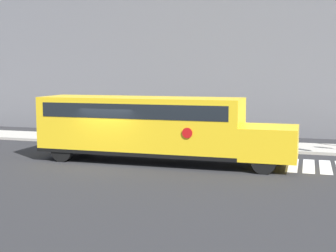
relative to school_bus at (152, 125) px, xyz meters
The scene contains 4 objects.
ground_plane 2.57m from the school_bus, 152.92° to the right, with size 60.00×60.00×0.00m, color #28282B.
sidewalk_strip 6.10m from the school_bus, 107.01° to the left, with size 44.00×3.00×0.15m.
building_backdrop 12.69m from the school_bus, 98.08° to the left, with size 32.00×4.00×10.11m.
school_bus is the anchor object (origin of this frame).
Camera 1 is at (8.51, -19.09, 4.10)m, focal length 50.00 mm.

